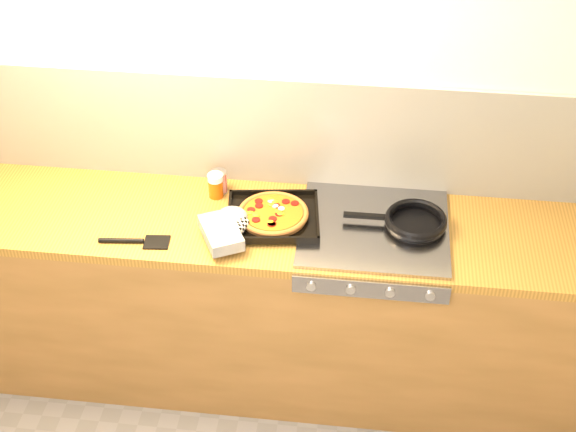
# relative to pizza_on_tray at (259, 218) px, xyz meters

# --- Properties ---
(room_shell) EXTENTS (3.20, 3.20, 3.20)m
(room_shell) POSITION_rel_pizza_on_tray_xyz_m (0.02, 0.33, 0.21)
(room_shell) COLOR white
(room_shell) RESTS_ON ground
(counter_run) EXTENTS (3.20, 0.62, 0.90)m
(counter_run) POSITION_rel_pizza_on_tray_xyz_m (0.02, 0.04, -0.49)
(counter_run) COLOR olive
(counter_run) RESTS_ON ground
(stovetop) EXTENTS (0.60, 0.56, 0.02)m
(stovetop) POSITION_rel_pizza_on_tray_xyz_m (0.47, 0.04, -0.04)
(stovetop) COLOR gray
(stovetop) RESTS_ON counter_run
(pizza_on_tray) EXTENTS (0.50, 0.47, 0.06)m
(pizza_on_tray) POSITION_rel_pizza_on_tray_xyz_m (0.00, 0.00, 0.00)
(pizza_on_tray) COLOR black
(pizza_on_tray) RESTS_ON stovetop
(frying_pan) EXTENTS (0.42, 0.25, 0.04)m
(frying_pan) POSITION_rel_pizza_on_tray_xyz_m (0.63, 0.06, -0.00)
(frying_pan) COLOR black
(frying_pan) RESTS_ON stovetop
(tomato_can) EXTENTS (0.09, 0.09, 0.10)m
(tomato_can) POSITION_rel_pizza_on_tray_xyz_m (-0.21, 0.22, 0.01)
(tomato_can) COLOR maroon
(tomato_can) RESTS_ON counter_run
(juice_glass) EXTENTS (0.08, 0.08, 0.11)m
(juice_glass) POSITION_rel_pizza_on_tray_xyz_m (-0.21, 0.19, 0.01)
(juice_glass) COLOR #C64B0B
(juice_glass) RESTS_ON counter_run
(wooden_spoon) EXTENTS (0.30, 0.06, 0.02)m
(wooden_spoon) POSITION_rel_pizza_on_tray_xyz_m (0.10, 0.21, -0.03)
(wooden_spoon) COLOR #B1844B
(wooden_spoon) RESTS_ON counter_run
(black_spatula) EXTENTS (0.29, 0.09, 0.02)m
(black_spatula) POSITION_rel_pizza_on_tray_xyz_m (-0.47, -0.16, -0.03)
(black_spatula) COLOR black
(black_spatula) RESTS_ON counter_run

